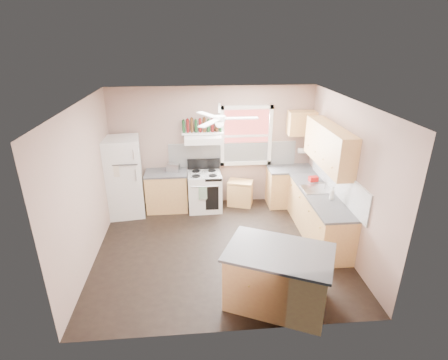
{
  "coord_description": "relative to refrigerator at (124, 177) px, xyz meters",
  "views": [
    {
      "loc": [
        -0.43,
        -5.53,
        3.7
      ],
      "look_at": [
        0.1,
        0.3,
        1.25
      ],
      "focal_mm": 28.0,
      "sensor_mm": 36.0,
      "label": 1
    }
  ],
  "objects": [
    {
      "name": "upper_cabinet_right",
      "position": [
        4.01,
        -1.06,
        0.91
      ],
      "size": [
        0.33,
        1.8,
        0.76
      ],
      "primitive_type": "cube",
      "color": "tan",
      "rests_on": "wall_right"
    },
    {
      "name": "soap_bottle",
      "position": [
        3.99,
        -1.52,
        0.15
      ],
      "size": [
        0.1,
        0.1,
        0.24
      ],
      "primitive_type": "imported",
      "rotation": [
        0.0,
        0.0,
        1.61
      ],
      "color": "silver",
      "rests_on": "counter_right"
    },
    {
      "name": "island",
      "position": [
        2.65,
        -3.06,
        -0.44
      ],
      "size": [
        1.64,
        1.39,
        0.86
      ],
      "primitive_type": "cube",
      "rotation": [
        0.0,
        0.0,
        -0.43
      ],
      "color": "tan",
      "rests_on": "floor"
    },
    {
      "name": "stove",
      "position": [
        1.72,
        0.07,
        -0.44
      ],
      "size": [
        0.75,
        0.66,
        0.86
      ],
      "primitive_type": "cube",
      "rotation": [
        0.0,
        0.0,
        0.03
      ],
      "color": "white",
      "rests_on": "floor"
    },
    {
      "name": "floor",
      "position": [
        1.93,
        -1.56,
        -0.87
      ],
      "size": [
        4.5,
        4.5,
        0.0
      ],
      "primitive_type": "plane",
      "color": "black",
      "rests_on": "ground"
    },
    {
      "name": "wall_right",
      "position": [
        4.21,
        -1.56,
        0.48
      ],
      "size": [
        0.05,
        4.0,
        2.7
      ],
      "primitive_type": "cube",
      "color": "gray",
      "rests_on": "ground"
    },
    {
      "name": "paper_towel",
      "position": [
        4.0,
        0.3,
        0.38
      ],
      "size": [
        0.26,
        0.12,
        0.12
      ],
      "primitive_type": "cylinder",
      "rotation": [
        0.0,
        1.57,
        0.0
      ],
      "color": "white",
      "rests_on": "wall_back"
    },
    {
      "name": "faucet",
      "position": [
        4.03,
        -1.06,
        0.1
      ],
      "size": [
        0.03,
        0.03,
        0.14
      ],
      "primitive_type": "cylinder",
      "color": "silver",
      "rests_on": "sink"
    },
    {
      "name": "ceiling_fan_hub",
      "position": [
        1.93,
        -1.56,
        1.58
      ],
      "size": [
        0.2,
        0.2,
        0.08
      ],
      "primitive_type": "cylinder",
      "color": "white",
      "rests_on": "ceiling"
    },
    {
      "name": "window_frame",
      "position": [
        2.68,
        0.4,
        0.73
      ],
      "size": [
        1.16,
        0.07,
        1.36
      ],
      "primitive_type": "cube",
      "color": "white",
      "rests_on": "wall_back"
    },
    {
      "name": "base_cabinet_corner",
      "position": [
        3.68,
        0.14,
        -0.44
      ],
      "size": [
        1.0,
        0.6,
        0.86
      ],
      "primitive_type": "cube",
      "color": "tan",
      "rests_on": "floor"
    },
    {
      "name": "refrigerator",
      "position": [
        0.0,
        0.0,
        0.0
      ],
      "size": [
        0.82,
        0.8,
        1.74
      ],
      "primitive_type": "cube",
      "rotation": [
        0.0,
        0.0,
        0.12
      ],
      "color": "white",
      "rests_on": "floor"
    },
    {
      "name": "backsplash_right",
      "position": [
        4.17,
        -1.26,
        0.31
      ],
      "size": [
        0.03,
        2.6,
        0.55
      ],
      "primitive_type": "cube",
      "color": "white",
      "rests_on": "wall_right"
    },
    {
      "name": "counter_corner",
      "position": [
        3.68,
        0.14,
        0.01
      ],
      "size": [
        1.02,
        0.62,
        0.04
      ],
      "primitive_type": "cube",
      "color": "#444447",
      "rests_on": "base_cabinet_corner"
    },
    {
      "name": "base_cabinet_left",
      "position": [
        0.87,
        0.14,
        -0.44
      ],
      "size": [
        0.9,
        0.6,
        0.86
      ],
      "primitive_type": "cube",
      "color": "tan",
      "rests_on": "floor"
    },
    {
      "name": "red_caddy",
      "position": [
        3.94,
        -0.65,
        0.08
      ],
      "size": [
        0.2,
        0.15,
        0.1
      ],
      "primitive_type": "cube",
      "rotation": [
        0.0,
        0.0,
        0.15
      ],
      "color": "#B0110F",
      "rests_on": "counter_right"
    },
    {
      "name": "counter_right",
      "position": [
        3.87,
        -1.26,
        0.01
      ],
      "size": [
        0.62,
        2.22,
        0.04
      ],
      "primitive_type": "cube",
      "color": "#444447",
      "rests_on": "base_cabinet_right"
    },
    {
      "name": "counter_left",
      "position": [
        0.87,
        0.14,
        0.01
      ],
      "size": [
        0.92,
        0.62,
        0.04
      ],
      "primitive_type": "cube",
      "color": "#444447",
      "rests_on": "base_cabinet_left"
    },
    {
      "name": "cart",
      "position": [
        2.54,
        0.19,
        -0.6
      ],
      "size": [
        0.63,
        0.51,
        0.54
      ],
      "primitive_type": "cube",
      "rotation": [
        0.0,
        0.0,
        -0.3
      ],
      "color": "tan",
      "rests_on": "floor"
    },
    {
      "name": "wine_bottles",
      "position": [
        1.71,
        0.31,
        1.01
      ],
      "size": [
        0.86,
        0.06,
        0.31
      ],
      "color": "#143819",
      "rests_on": "bottle_shelf"
    },
    {
      "name": "range_hood",
      "position": [
        1.7,
        0.19,
        0.75
      ],
      "size": [
        0.78,
        0.5,
        0.14
      ],
      "primitive_type": "cube",
      "color": "white",
      "rests_on": "wall_back"
    },
    {
      "name": "wall_back",
      "position": [
        1.93,
        0.47,
        0.48
      ],
      "size": [
        4.5,
        0.05,
        2.7
      ],
      "primitive_type": "cube",
      "color": "gray",
      "rests_on": "ground"
    },
    {
      "name": "toaster",
      "position": [
        1.04,
        0.17,
        0.12
      ],
      "size": [
        0.31,
        0.23,
        0.18
      ],
      "primitive_type": "cube",
      "rotation": [
        0.0,
        0.0,
        -0.28
      ],
      "color": "silver",
      "rests_on": "counter_left"
    },
    {
      "name": "upper_cabinet_corner",
      "position": [
        3.88,
        0.27,
        1.03
      ],
      "size": [
        0.6,
        0.33,
        0.52
      ],
      "primitive_type": "cube",
      "color": "tan",
      "rests_on": "wall_back"
    },
    {
      "name": "wall_left",
      "position": [
        -0.34,
        -1.56,
        0.48
      ],
      "size": [
        0.05,
        4.0,
        2.7
      ],
      "primitive_type": "cube",
      "color": "gray",
      "rests_on": "ground"
    },
    {
      "name": "backsplash_back",
      "position": [
        2.38,
        0.43,
        0.31
      ],
      "size": [
        2.9,
        0.03,
        0.55
      ],
      "primitive_type": "cube",
      "color": "white",
      "rests_on": "wall_back"
    },
    {
      "name": "island_top",
      "position": [
        2.65,
        -3.06,
        0.01
      ],
      "size": [
        1.75,
        1.5,
        0.04
      ],
      "primitive_type": "cube",
      "rotation": [
        0.0,
        0.0,
        -0.43
      ],
      "color": "#444447",
      "rests_on": "island"
    },
    {
      "name": "window_view",
      "position": [
        2.68,
        0.43,
        0.73
      ],
      "size": [
        1.0,
        0.02,
        1.2
      ],
      "primitive_type": "cube",
      "color": "maroon",
      "rests_on": "wall_back"
    },
    {
      "name": "bottle_shelf",
      "position": [
        1.7,
        0.31,
        0.85
      ],
      "size": [
        0.9,
        0.26,
        0.03
      ],
      "primitive_type": "cube",
      "color": "white",
      "rests_on": "range_hood"
    },
    {
      "name": "sink",
      "position": [
        3.87,
        -1.06,
        0.03
      ],
      "size": [
        0.55,
        0.45,
        0.03
      ],
      "primitive_type": "cube",
      "color": "silver",
      "rests_on": "counter_right"
    },
    {
      "name": "base_cabinet_right",
      "position": [
        3.88,
        -1.26,
        -0.44
      ],
      "size": [
        0.6,
        2.2,
        0.86
      ],
      "primitive_type": "cube",
      "color": "tan",
      "rests_on": "floor"
    },
    {
      "name": "ceiling",
      "position": [
        1.93,
        -1.56,
        1.83
      ],
      "size": [
        4.5,
        4.5,
        0.0
      ],
      "primitive_type": "plane",
      "color": "white",
      "rests_on": "ground"
    }
  ]
}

